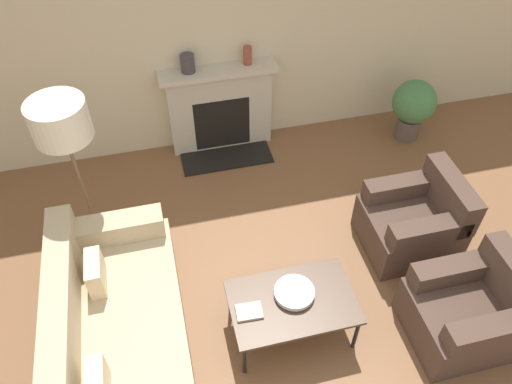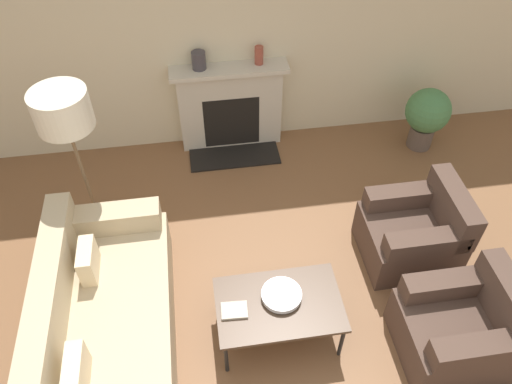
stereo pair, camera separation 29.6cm
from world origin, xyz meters
name	(u,v)px [view 2 (the right image)]	position (x,y,z in m)	size (l,w,h in m)	color
ground_plane	(264,370)	(0.00, 0.00, 0.00)	(18.00, 18.00, 0.00)	brown
wall_back	(218,22)	(0.00, 2.98, 1.45)	(18.00, 0.06, 2.90)	beige
fireplace	(230,108)	(0.07, 2.84, 0.50)	(1.26, 0.59, 1.02)	beige
couch	(103,328)	(-1.22, 0.39, 0.31)	(0.96, 2.07, 0.82)	tan
armchair_near	(461,328)	(1.55, -0.03, 0.31)	(0.82, 0.73, 0.79)	#4C382D
armchair_far	(415,232)	(1.55, 0.95, 0.31)	(0.82, 0.73, 0.79)	#4C382D
coffee_table	(279,306)	(0.17, 0.32, 0.40)	(0.99, 0.63, 0.43)	#4C3828
bowl	(281,295)	(0.19, 0.38, 0.47)	(0.32, 0.32, 0.06)	silver
book	(234,310)	(-0.19, 0.31, 0.44)	(0.21, 0.16, 0.02)	#B2A893
floor_lamp	(64,118)	(-1.35, 1.62, 1.44)	(0.45, 0.45, 1.67)	brown
mantel_vase_left	(199,60)	(-0.23, 2.85, 1.12)	(0.15, 0.15, 0.19)	#3D383D
mantel_vase_center_left	(259,55)	(0.40, 2.85, 1.12)	(0.09, 0.09, 0.20)	brown
potted_plant	(427,114)	(2.25, 2.46, 0.44)	(0.50, 0.50, 0.75)	brown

